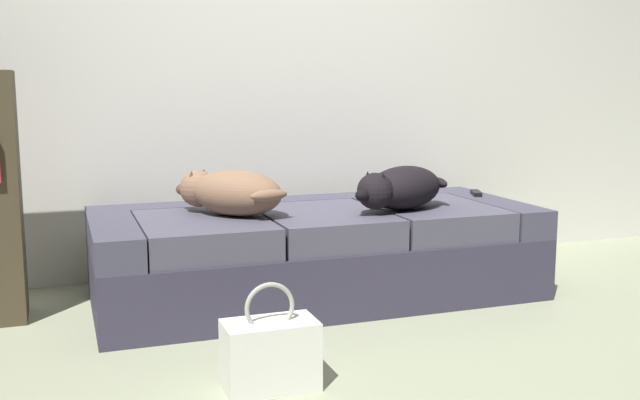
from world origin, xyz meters
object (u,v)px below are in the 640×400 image
at_px(couch, 317,253).
at_px(dog_dark, 400,188).
at_px(dog_tan, 230,192).
at_px(tv_remote, 476,193).
at_px(handbag, 270,353).

xyz_separation_m(couch, dog_dark, (0.36, -0.17, 0.33)).
xyz_separation_m(dog_tan, dog_dark, (0.80, -0.14, -0.00)).
relative_size(dog_tan, dog_dark, 0.92).
bearing_deg(dog_dark, couch, 154.90).
distance_m(couch, dog_dark, 0.52).
height_order(dog_dark, tv_remote, dog_dark).
distance_m(couch, tv_remote, 1.01).
relative_size(dog_dark, tv_remote, 3.93).
distance_m(dog_tan, tv_remote, 1.42).
height_order(dog_dark, handbag, dog_dark).
bearing_deg(dog_tan, tv_remote, 6.42).
bearing_deg(handbag, couch, 62.61).
bearing_deg(dog_tan, handbag, -95.06).
bearing_deg(dog_dark, tv_remote, 26.11).
relative_size(dog_tan, tv_remote, 3.61).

